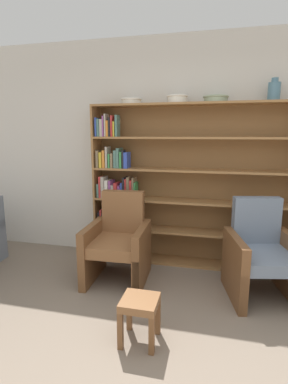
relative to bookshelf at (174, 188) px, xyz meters
The scene contains 9 objects.
wall_back 0.56m from the bookshelf, 28.79° to the left, with size 12.00×0.06×2.75m.
bookshelf is the anchor object (origin of this frame).
bowl_stoneware 1.17m from the bookshelf, behind, with size 0.25×0.25×0.07m.
bowl_olive 1.06m from the bookshelf, 45.30° to the right, with size 0.25×0.25×0.09m.
bowl_cream 1.14m from the bookshelf, ahead, with size 0.28×0.28×0.07m.
vase_tall 1.53m from the bookshelf, ahead, with size 0.13×0.13×0.24m.
armchair_leather 0.96m from the bookshelf, 131.10° to the right, with size 0.67×0.70×0.96m.
armchair_cushioned 1.26m from the bookshelf, 31.89° to the right, with size 0.77×0.80×0.96m.
footstool 1.70m from the bookshelf, 91.32° to the right, with size 0.28×0.28×0.36m.
Camera 1 is at (0.17, -1.41, 1.60)m, focal length 28.00 mm.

